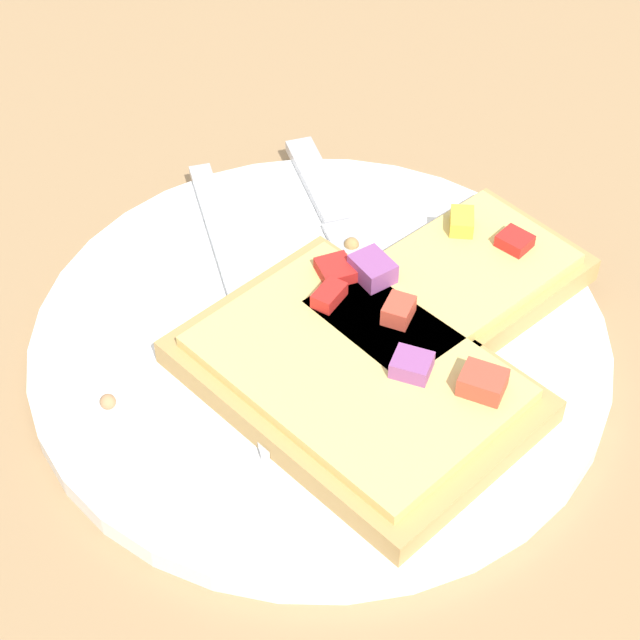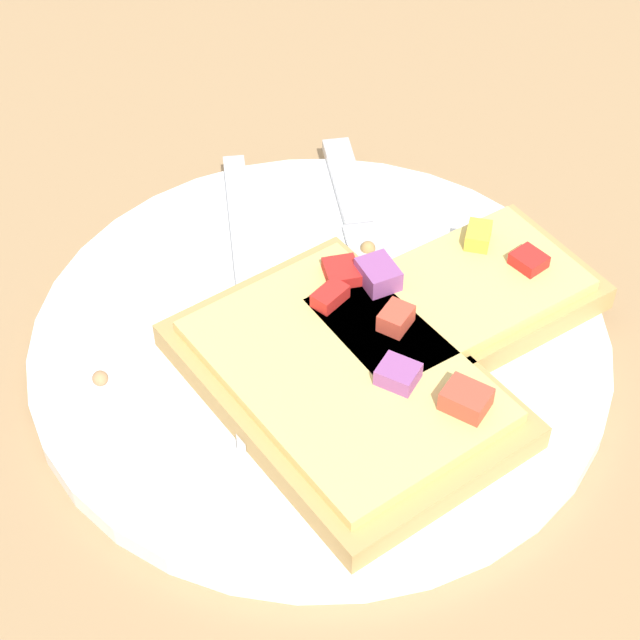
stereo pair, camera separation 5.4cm
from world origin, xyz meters
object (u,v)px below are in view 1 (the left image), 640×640
fork (243,308)px  pizza_slice_corner (444,291)px  plate (320,342)px  knife (343,232)px  pizza_slice_main (356,376)px

fork → pizza_slice_corner: size_ratio=1.34×
plate → knife: bearing=42.4°
pizza_slice_main → plate: bearing=-19.8°
knife → fork: bearing=-58.6°
pizza_slice_corner → fork: bearing=141.1°
fork → pizza_slice_corner: 0.10m
plate → knife: knife is taller
fork → knife: 0.08m
knife → pizza_slice_corner: pizza_slice_corner is taller
fork → pizza_slice_main: (0.01, -0.08, 0.01)m
fork → knife: bearing=123.6°
fork → pizza_slice_corner: pizza_slice_corner is taller
knife → pizza_slice_corner: size_ratio=1.28×
plate → pizza_slice_corner: 0.07m
plate → pizza_slice_corner: pizza_slice_corner is taller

